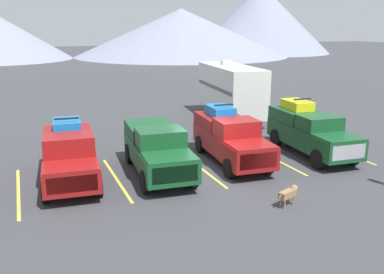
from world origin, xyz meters
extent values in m
plane|color=#38383D|center=(0.00, 0.00, 0.00)|extent=(240.00, 240.00, 0.00)
cube|color=maroon|center=(-5.66, 1.00, 0.86)|extent=(2.50, 5.56, 0.87)
cube|color=maroon|center=(-5.82, -0.94, 1.33)|extent=(2.09, 1.67, 0.08)
cube|color=maroon|center=(-5.70, 0.51, 1.71)|extent=(2.04, 1.56, 0.83)
cube|color=slate|center=(-5.75, -0.05, 1.75)|extent=(1.82, 0.39, 0.62)
cube|color=maroon|center=(-5.54, 2.45, 1.59)|extent=(2.21, 2.65, 0.59)
cube|color=silver|center=(-5.89, -1.67, 0.90)|extent=(1.74, 0.21, 0.61)
cylinder|color=black|center=(-4.87, -0.91, 0.42)|extent=(0.35, 0.86, 0.84)
cylinder|color=black|center=(-6.76, -0.76, 0.42)|extent=(0.35, 0.86, 0.84)
cylinder|color=black|center=(-4.57, 2.75, 0.42)|extent=(0.35, 0.86, 0.84)
cylinder|color=black|center=(-6.45, 2.91, 0.42)|extent=(0.35, 0.86, 0.84)
cube|color=blue|center=(-5.54, 2.45, 2.11)|extent=(1.26, 1.68, 0.45)
cylinder|color=black|center=(-5.12, 1.87, 2.10)|extent=(0.22, 0.45, 0.44)
cylinder|color=black|center=(-6.04, 1.94, 2.10)|extent=(0.22, 0.45, 0.44)
cylinder|color=black|center=(-5.03, 2.96, 2.10)|extent=(0.22, 0.45, 0.44)
cylinder|color=black|center=(-5.95, 3.03, 2.10)|extent=(0.22, 0.45, 0.44)
cube|color=black|center=(-5.58, 2.00, 2.48)|extent=(1.03, 0.17, 0.08)
cube|color=#144723|center=(-2.02, 0.61, 0.92)|extent=(2.54, 5.92, 0.92)
cube|color=#144723|center=(-2.20, -1.45, 1.42)|extent=(2.10, 1.77, 0.08)
cube|color=#144723|center=(-2.07, 0.10, 1.76)|extent=(2.05, 1.66, 0.76)
cube|color=slate|center=(-2.12, -0.50, 1.79)|extent=(1.82, 0.37, 0.56)
cube|color=#144723|center=(-1.89, 2.16, 1.64)|extent=(2.23, 2.81, 0.53)
cube|color=silver|center=(-2.26, -2.23, 0.96)|extent=(1.75, 0.21, 0.65)
cylinder|color=black|center=(-1.25, -1.42, 0.45)|extent=(0.36, 0.93, 0.91)
cylinder|color=black|center=(-3.13, -1.26, 0.45)|extent=(0.36, 0.93, 0.91)
cylinder|color=black|center=(-0.92, 2.49, 0.45)|extent=(0.36, 0.93, 0.91)
cylinder|color=black|center=(-2.80, 2.65, 0.45)|extent=(0.36, 0.93, 0.91)
cube|color=maroon|center=(1.68, 0.90, 0.90)|extent=(2.43, 5.92, 0.95)
cube|color=maroon|center=(1.50, -1.17, 1.42)|extent=(2.00, 1.77, 0.08)
cube|color=maroon|center=(1.64, 0.38, 1.78)|extent=(1.95, 1.65, 0.80)
cube|color=slate|center=(1.58, -0.22, 1.82)|extent=(1.73, 0.37, 0.59)
cube|color=maroon|center=(1.81, 2.45, 1.67)|extent=(2.13, 2.81, 0.58)
cube|color=silver|center=(1.44, -1.95, 0.95)|extent=(1.66, 0.20, 0.67)
cylinder|color=black|center=(2.41, -1.13, 0.43)|extent=(0.35, 0.87, 0.85)
cylinder|color=black|center=(0.62, -0.98, 0.43)|extent=(0.35, 0.87, 0.85)
cylinder|color=black|center=(2.74, 2.78, 0.43)|extent=(0.35, 0.87, 0.85)
cylinder|color=black|center=(0.95, 2.93, 0.43)|extent=(0.35, 0.87, 0.85)
cube|color=blue|center=(1.81, 2.45, 2.19)|extent=(1.21, 1.78, 0.45)
cylinder|color=black|center=(2.20, 1.83, 2.18)|extent=(0.22, 0.45, 0.44)
cylinder|color=black|center=(1.32, 1.91, 2.18)|extent=(0.22, 0.45, 0.44)
cylinder|color=black|center=(2.30, 3.00, 2.18)|extent=(0.22, 0.45, 0.44)
cylinder|color=black|center=(1.42, 3.07, 2.18)|extent=(0.22, 0.45, 0.44)
cube|color=black|center=(1.77, 1.98, 2.56)|extent=(0.98, 0.16, 0.08)
cube|color=#144723|center=(5.91, 0.44, 0.92)|extent=(2.44, 5.91, 0.94)
cube|color=#144723|center=(5.74, -1.63, 1.43)|extent=(2.02, 1.77, 0.08)
cube|color=#144723|center=(5.87, -0.07, 1.74)|extent=(1.97, 1.65, 0.71)
cube|color=slate|center=(5.82, -0.67, 1.78)|extent=(1.74, 0.35, 0.52)
cube|color=#144723|center=(6.04, 1.99, 1.72)|extent=(2.14, 2.81, 0.65)
cube|color=silver|center=(5.67, -2.40, 0.97)|extent=(1.67, 0.20, 0.66)
cylinder|color=black|center=(6.65, -1.59, 0.45)|extent=(0.35, 0.92, 0.90)
cylinder|color=black|center=(4.85, -1.44, 0.45)|extent=(0.35, 0.92, 0.90)
cylinder|color=black|center=(6.98, 2.32, 0.45)|extent=(0.35, 0.92, 0.90)
cylinder|color=black|center=(5.18, 2.47, 0.45)|extent=(0.35, 0.92, 0.90)
cube|color=yellow|center=(6.04, 1.99, 2.27)|extent=(1.22, 1.78, 0.45)
cylinder|color=black|center=(6.43, 1.37, 2.26)|extent=(0.22, 0.45, 0.44)
cylinder|color=black|center=(5.55, 1.45, 2.26)|extent=(0.22, 0.45, 0.44)
cylinder|color=black|center=(6.53, 2.54, 2.26)|extent=(0.22, 0.45, 0.44)
cylinder|color=black|center=(5.65, 2.61, 2.26)|extent=(0.22, 0.45, 0.44)
cube|color=black|center=(6.00, 1.52, 2.64)|extent=(0.99, 0.16, 0.08)
cube|color=gold|center=(-7.71, 0.70, 0.00)|extent=(0.12, 5.50, 0.01)
cube|color=gold|center=(-3.86, 0.70, 0.00)|extent=(0.12, 5.50, 0.01)
cube|color=gold|center=(0.00, 0.70, 0.00)|extent=(0.12, 5.50, 0.01)
cube|color=gold|center=(3.86, 0.70, 0.00)|extent=(0.12, 5.50, 0.01)
cube|color=gold|center=(7.71, 0.70, 0.00)|extent=(0.12, 5.50, 0.01)
cube|color=silver|center=(6.06, 9.58, 2.07)|extent=(3.26, 7.54, 3.09)
cube|color=#595960|center=(4.84, 9.72, 2.23)|extent=(0.83, 6.97, 0.24)
cube|color=silver|center=(6.18, 10.67, 3.77)|extent=(0.68, 0.76, 0.30)
cube|color=#333333|center=(5.56, 5.36, 0.32)|extent=(0.26, 1.21, 0.12)
cylinder|color=black|center=(7.06, 8.58, 0.38)|extent=(0.31, 0.78, 0.76)
cylinder|color=black|center=(4.85, 8.84, 0.38)|extent=(0.31, 0.78, 0.76)
cylinder|color=black|center=(7.27, 10.32, 0.38)|extent=(0.31, 0.78, 0.76)
cylinder|color=black|center=(5.05, 10.58, 0.38)|extent=(0.31, 0.78, 0.76)
cube|color=olive|center=(1.21, -4.36, 0.46)|extent=(0.79, 0.51, 0.25)
sphere|color=olive|center=(1.59, -4.22, 0.56)|extent=(0.28, 0.28, 0.28)
cylinder|color=olive|center=(0.83, -4.50, 0.51)|extent=(0.16, 0.09, 0.20)
cylinder|color=olive|center=(1.42, -4.19, 0.17)|extent=(0.06, 0.06, 0.34)
cylinder|color=olive|center=(1.49, -4.35, 0.17)|extent=(0.06, 0.06, 0.34)
cylinder|color=olive|center=(0.94, -4.37, 0.17)|extent=(0.06, 0.06, 0.34)
cylinder|color=olive|center=(1.00, -4.54, 0.17)|extent=(0.06, 0.06, 0.34)
cone|color=gray|center=(24.72, 68.70, 4.79)|extent=(43.96, 43.96, 9.58)
cone|color=gray|center=(45.47, 71.83, 7.54)|extent=(31.75, 31.75, 15.07)
camera|label=1|loc=(-7.22, -16.10, 6.30)|focal=39.63mm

